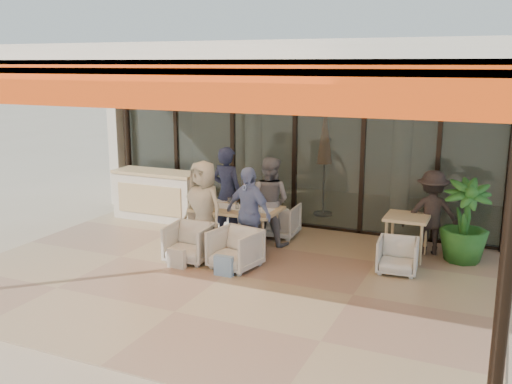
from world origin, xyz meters
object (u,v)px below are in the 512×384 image
dining_table (237,211)px  diner_cream (203,207)px  diner_grey (269,201)px  standing_woman (431,213)px  chair_far_left (239,215)px  chair_far_right (279,219)px  diner_periwinkle (248,214)px  side_chair (398,254)px  host_counter (157,195)px  side_table (407,222)px  potted_palm (465,222)px  diner_navy (227,193)px  chair_near_right (235,247)px  chair_near_left (189,241)px

dining_table → diner_cream: bearing=-132.1°
diner_grey → standing_woman: diner_grey is taller
chair_far_left → chair_far_right: bearing=-163.4°
diner_periwinkle → side_chair: diner_periwinkle is taller
diner_cream → standing_woman: size_ratio=1.10×
host_counter → side_table: (5.16, -0.38, 0.11)m
dining_table → potted_palm: 3.81m
chair_far_right → diner_cream: (-0.84, -1.40, 0.46)m
diner_navy → side_chair: 3.33m
chair_far_right → side_table: (2.40, -0.30, 0.29)m
side_table → chair_far_left: bearing=174.6°
chair_near_right → standing_woman: bearing=46.6°
chair_near_right → potted_palm: size_ratio=0.52×
diner_navy → diner_cream: (0.00, -0.90, -0.06)m
diner_navy → potted_palm: (4.13, 0.40, -0.18)m
diner_cream → diner_periwinkle: (0.84, 0.00, -0.02)m
chair_far_left → chair_far_right: size_ratio=0.92×
diner_navy → standing_woman: 3.62m
chair_far_right → chair_near_left: chair_near_left is taller
dining_table → chair_near_right: bearing=-65.9°
host_counter → potted_palm: bearing=-1.6°
chair_near_left → diner_cream: diner_cream is taller
host_counter → chair_far_left: bearing=-2.1°
chair_far_left → potted_palm: size_ratio=0.47×
chair_far_right → potted_palm: 3.30m
chair_far_left → host_counter: bearing=14.4°
diner_navy → side_chair: bearing=179.9°
chair_far_right → diner_navy: size_ratio=0.40×
chair_far_right → diner_grey: size_ratio=0.44×
chair_near_right → diner_grey: size_ratio=0.44×
host_counter → side_chair: host_counter is taller
side_chair → chair_far_right: bearing=151.3°
diner_navy → chair_far_left: bearing=-80.4°
host_counter → chair_near_left: bearing=-45.7°
chair_far_left → side_table: (3.24, -0.30, 0.31)m
chair_near_left → diner_navy: bearing=86.3°
dining_table → standing_woman: standing_woman is taller
chair_near_left → diner_grey: diner_grey is taller
side_chair → potted_palm: potted_palm is taller
host_counter → diner_cream: 2.44m
chair_near_right → diner_cream: size_ratio=0.44×
diner_grey → chair_far_right: bearing=-86.4°
dining_table → diner_grey: bearing=46.0°
dining_table → side_chair: (2.83, -0.11, -0.38)m
chair_far_left → standing_woman: bearing=-162.1°
host_counter → potted_palm: 6.05m
diner_navy → side_table: size_ratio=2.33×
chair_far_right → side_chair: 2.62m
chair_far_left → side_chair: 3.41m
dining_table → chair_far_right: bearing=65.6°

